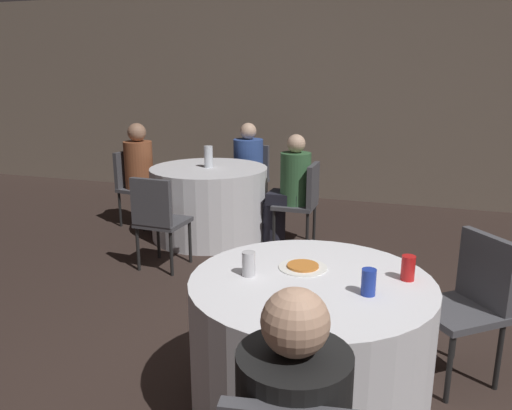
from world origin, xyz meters
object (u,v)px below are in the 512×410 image
at_px(table_near, 309,350).
at_px(soda_can_blue, 369,282).
at_px(person_floral_shirt, 144,175).
at_px(person_green_jacket, 288,191).
at_px(chair_far_south, 157,215).
at_px(chair_near_northeast, 471,295).
at_px(chair_far_north, 252,173).
at_px(pizza_plate_near, 303,267).
at_px(soda_can_red, 408,268).
at_px(table_far, 210,202).
at_px(person_blue_shirt, 246,169).
at_px(soda_can_silver, 249,264).
at_px(chair_far_east, 304,197).
at_px(bottle_far, 208,157).
at_px(chair_far_west, 134,181).

bearing_deg(table_near, soda_can_blue, -17.18).
distance_m(table_near, person_floral_shirt, 3.67).
relative_size(person_green_jacket, soda_can_blue, 9.35).
height_order(chair_far_south, soda_can_blue, soda_can_blue).
height_order(chair_near_northeast, person_floral_shirt, person_floral_shirt).
xyz_separation_m(chair_far_north, person_green_jacket, (0.73, -1.02, 0.05)).
distance_m(pizza_plate_near, soda_can_blue, 0.42).
bearing_deg(chair_far_north, soda_can_red, 127.01).
bearing_deg(chair_far_south, chair_near_northeast, -17.08).
bearing_deg(table_far, person_blue_shirt, 82.48).
relative_size(chair_far_south, person_blue_shirt, 0.75).
bearing_deg(person_floral_shirt, soda_can_blue, 53.92).
bearing_deg(soda_can_blue, table_near, 162.82).
height_order(person_blue_shirt, soda_can_silver, person_blue_shirt).
xyz_separation_m(person_floral_shirt, pizza_plate_near, (2.42, -2.55, 0.17)).
height_order(table_far, soda_can_silver, soda_can_silver).
bearing_deg(chair_far_east, bottle_far, 89.85).
xyz_separation_m(table_far, person_blue_shirt, (0.11, 0.87, 0.21)).
bearing_deg(person_green_jacket, table_near, -162.97).
bearing_deg(soda_can_blue, chair_far_west, 136.27).
relative_size(table_far, chair_far_west, 1.45).
bearing_deg(bottle_far, person_blue_shirt, 82.38).
distance_m(chair_near_northeast, person_floral_shirt, 3.88).
height_order(chair_near_northeast, bottle_far, bottle_far).
relative_size(person_green_jacket, soda_can_red, 9.35).
bearing_deg(person_green_jacket, person_blue_shirt, 40.88).
distance_m(chair_far_north, chair_far_south, 2.05).
xyz_separation_m(table_far, bottle_far, (-0.00, 0.00, 0.49)).
bearing_deg(chair_far_west, soda_can_silver, 49.36).
relative_size(chair_far_west, person_green_jacket, 0.75).
relative_size(chair_near_northeast, person_floral_shirt, 0.72).
xyz_separation_m(table_near, person_floral_shirt, (-2.49, 2.69, 0.21)).
distance_m(table_near, chair_far_south, 2.28).
xyz_separation_m(person_floral_shirt, bottle_far, (0.86, -0.13, 0.28)).
bearing_deg(soda_can_blue, soda_can_silver, 175.77).
xyz_separation_m(chair_far_south, person_green_jacket, (0.92, 1.02, 0.05)).
relative_size(chair_far_south, soda_can_red, 7.00).
bearing_deg(chair_far_west, pizza_plate_near, 53.95).
bearing_deg(pizza_plate_near, table_near, -61.41).
height_order(chair_far_east, person_green_jacket, person_green_jacket).
xyz_separation_m(chair_far_west, chair_far_north, (1.15, 0.86, 0.00)).
relative_size(chair_near_northeast, pizza_plate_near, 3.42).
distance_m(table_near, pizza_plate_near, 0.41).
bearing_deg(table_near, table_far, 122.63).
xyz_separation_m(person_green_jacket, soda_can_blue, (1.05, -2.63, 0.25)).
height_order(chair_far_north, person_floral_shirt, person_floral_shirt).
distance_m(chair_far_east, person_blue_shirt, 1.26).
xyz_separation_m(chair_far_east, person_green_jacket, (-0.17, 0.00, 0.05)).
xyz_separation_m(chair_far_west, soda_can_blue, (2.92, -2.80, 0.30)).
height_order(chair_far_north, person_green_jacket, person_green_jacket).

